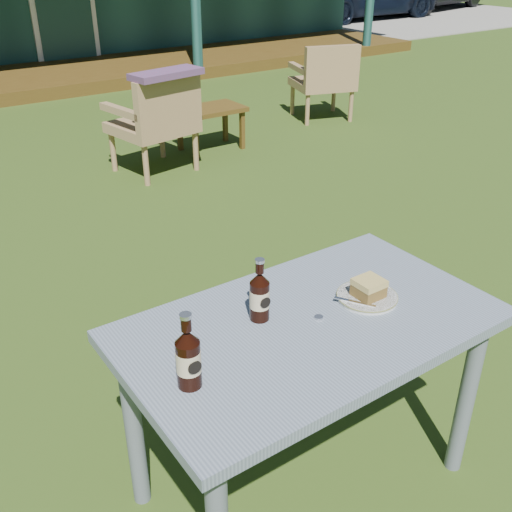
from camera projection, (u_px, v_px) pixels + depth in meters
ground at (125, 294)px, 3.39m from camera, size 80.00×80.00×0.00m
gravel_strip at (378, 17)px, 14.81m from camera, size 9.00×6.00×0.02m
cafe_table at (309, 347)px, 1.94m from camera, size 1.20×0.70×0.72m
plate at (367, 297)px, 2.00m from camera, size 0.20×0.20×0.01m
cake_slice at (369, 288)px, 1.98m from camera, size 0.09×0.09×0.06m
fork at (355, 302)px, 1.95m from camera, size 0.08×0.13×0.00m
cola_bottle_near at (260, 296)px, 1.86m from camera, size 0.06×0.07×0.21m
cola_bottle_far at (188, 358)px, 1.58m from camera, size 0.07×0.07×0.23m
bottle_cap at (319, 318)px, 1.90m from camera, size 0.03×0.03×0.01m
armchair_left at (158, 119)px, 4.91m from camera, size 0.70×0.67×0.82m
armchair_right at (325, 78)px, 6.38m from camera, size 0.74×0.71×0.80m
floral_throw at (166, 74)px, 4.62m from camera, size 0.61×0.32×0.05m
side_table at (210, 114)px, 5.52m from camera, size 0.60×0.40×0.40m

